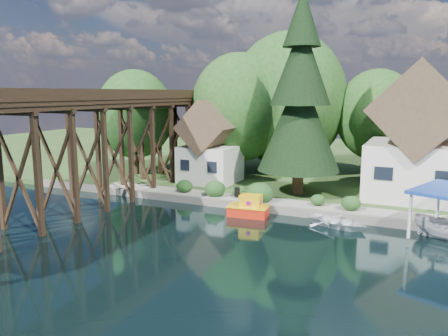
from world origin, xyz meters
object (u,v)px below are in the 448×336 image
Objects in this scene: trestle_bridge at (104,139)px; conifer at (300,98)px; house_left at (417,141)px; shed at (211,148)px; boat_canopy at (448,218)px; boat_white_a at (338,221)px; tugboat at (249,208)px.

conifer reaches higher than trestle_bridge.
trestle_bridge is at bearing -154.79° from house_left.
shed reaches higher than boat_canopy.
trestle_bridge is at bearing 111.53° from boat_white_a.
tugboat is at bearing 6.19° from trestle_bridge.
shed is 16.06m from boat_white_a.
boat_white_a is at bearing -30.08° from shed.
trestle_bridge reaches higher than boat_white_a.
boat_canopy is (13.11, 0.12, 0.76)m from tugboat.
conifer is 11.28m from boat_white_a.
boat_white_a is (18.58, 1.46, -4.93)m from trestle_bridge.
tugboat is at bearing -179.50° from boat_canopy.
tugboat is at bearing -106.74° from conifer.
shed is 11.17m from tugboat.
boat_white_a is 0.68× the size of boat_canopy.
trestle_bridge is at bearing -173.81° from tugboat.
conifer reaches higher than boat_canopy.
trestle_bridge is 13.04m from tugboat.
shed is 2.53× the size of tugboat.
conifer reaches higher than house_left.
tugboat is 0.52× the size of boat_canopy.
boat_white_a is (6.49, 0.15, -0.22)m from tugboat.
tugboat is (-10.91, -9.52, -4.49)m from house_left.
tugboat is at bearing -48.51° from shed.
shed is 21.82m from boat_canopy.
house_left is at bearing 4.77° from shed.
trestle_bridge is at bearing -151.10° from conifer.
house_left reaches higher than boat_white_a.
shed is 10.33m from conifer.
trestle_bridge is 19.28m from boat_white_a.
tugboat is at bearing -138.90° from house_left.
boat_white_a is at bearing 4.49° from trestle_bridge.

